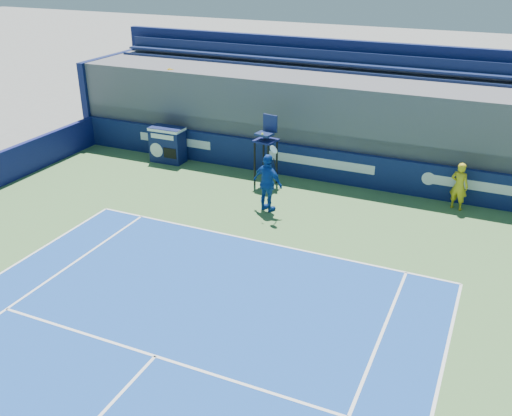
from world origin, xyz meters
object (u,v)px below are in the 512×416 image
at_px(umpire_chair, 266,143).
at_px(match_clock, 168,144).
at_px(ball_person, 459,186).
at_px(tennis_player, 268,183).

bearing_deg(umpire_chair, match_clock, 172.89).
xyz_separation_m(ball_person, match_clock, (-10.83, -0.02, -0.06)).
height_order(ball_person, match_clock, ball_person).
bearing_deg(ball_person, match_clock, 16.39).
height_order(umpire_chair, tennis_player, tennis_player).
distance_m(ball_person, match_clock, 10.83).
distance_m(umpire_chair, tennis_player, 2.32).
relative_size(ball_person, umpire_chair, 0.63).
distance_m(match_clock, umpire_chair, 4.51).
distance_m(ball_person, tennis_player, 6.09).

